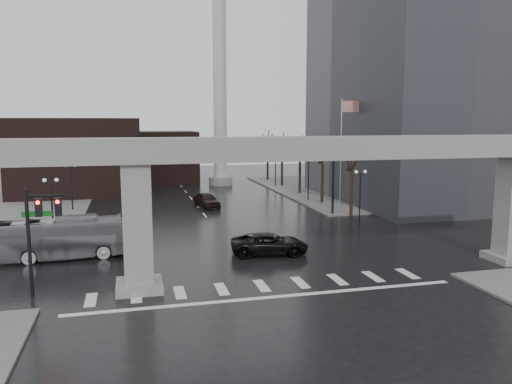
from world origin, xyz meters
The scene contains 24 objects.
ground centered at (0.00, 0.00, 0.00)m, with size 160.00×160.00×0.00m, color black.
sidewalk_ne centered at (26.00, 36.00, 0.07)m, with size 28.00×36.00×0.15m, color slate.
elevated_guideway centered at (1.26, 0.00, 6.88)m, with size 48.00×2.60×8.70m.
office_tower centered at (28.00, 26.00, 21.00)m, with size 22.00×26.00×42.00m, color #5C5C60.
building_far_left centered at (-14.00, 42.00, 5.00)m, with size 16.00×14.00×10.00m, color black.
building_far_mid centered at (-2.00, 52.00, 4.00)m, with size 10.00×10.00×8.00m, color black.
smokestack centered at (6.00, 46.00, 13.35)m, with size 3.60×3.60×30.00m.
signal_mast_arm centered at (8.99, 18.80, 5.83)m, with size 12.12×0.43×8.00m.
signal_left_pole centered at (-12.25, 0.50, 4.07)m, with size 2.30×0.30×6.00m.
flagpole_assembly centered at (15.29, 22.00, 7.53)m, with size 2.06×0.12×12.00m.
lamp_right_0 centered at (13.50, 14.00, 3.47)m, with size 1.22×0.32×5.11m.
lamp_right_1 centered at (13.50, 28.00, 3.47)m, with size 1.22×0.32×5.11m.
lamp_right_2 centered at (13.50, 42.00, 3.47)m, with size 1.22×0.32×5.11m.
lamp_left_0 centered at (-13.50, 14.00, 3.47)m, with size 1.22×0.32×5.11m.
lamp_left_1 centered at (-13.50, 28.00, 3.47)m, with size 1.22×0.32×5.11m.
lamp_left_2 centered at (-13.50, 42.00, 3.47)m, with size 1.22×0.32×5.11m.
tree_right_0 centered at (14.53, 18.02, 2.79)m, with size 1.09×1.58×7.50m.
tree_right_1 centered at (14.53, 26.02, 2.85)m, with size 1.09×1.61×7.67m.
tree_right_2 centered at (14.53, 34.02, 2.91)m, with size 1.10×1.63×7.85m.
tree_right_3 centered at (14.53, 42.02, 2.98)m, with size 1.11×1.66×8.02m.
tree_right_4 centered at (14.53, 50.02, 3.04)m, with size 1.12×1.69×8.19m.
pickup_truck centered at (2.37, 5.66, 0.78)m, with size 2.59×5.62×1.56m, color black.
city_bus centered at (-12.13, 8.19, 1.47)m, with size 2.47×10.55×2.94m, color #9E9FA3.
far_car centered at (0.95, 26.89, 0.82)m, with size 1.93×4.80×1.64m, color black.
Camera 1 is at (-7.26, -28.36, 9.61)m, focal length 35.00 mm.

